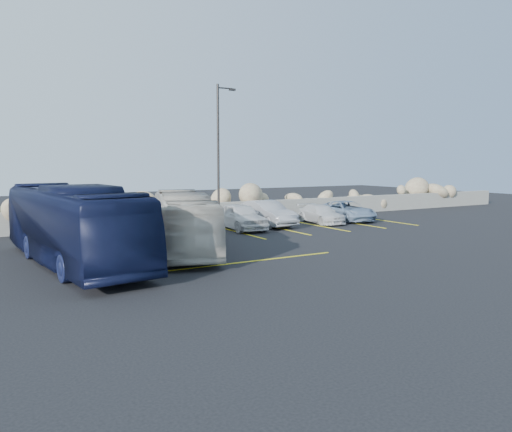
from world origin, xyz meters
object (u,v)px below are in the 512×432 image
tour_coach (73,225)px  car_b (266,213)px  vintage_bus (184,222)px  car_d (347,211)px  car_c (321,214)px  car_a (241,216)px  lamppost (219,152)px

tour_coach → car_b: bearing=20.1°
vintage_bus → car_d: 13.94m
car_b → car_d: car_b is taller
car_b → car_c: size_ratio=1.17×
tour_coach → car_d: 18.42m
car_b → car_a: bearing=-165.8°
tour_coach → car_d: (17.56, 5.48, -0.83)m
vintage_bus → car_a: vintage_bus is taller
lamppost → car_c: 7.41m
car_d → tour_coach: bearing=-157.1°
tour_coach → car_a: size_ratio=2.44×
lamppost → tour_coach: 11.47m
lamppost → car_c: bearing=-10.5°
car_a → car_c: car_a is taller
tour_coach → car_d: size_ratio=2.33×
lamppost → car_b: lamppost is taller
car_a → car_d: (7.83, 0.30, -0.11)m
car_d → car_a: bearing=-172.3°
car_a → car_b: size_ratio=0.96×
vintage_bus → tour_coach: (-4.54, -0.56, 0.22)m
car_d → lamppost: bearing=179.2°
tour_coach → car_a: (9.74, 5.18, -0.73)m
tour_coach → lamppost: bearing=29.3°
tour_coach → car_c: 16.26m
car_b → car_c: bearing=-10.4°
vintage_bus → car_a: (5.20, 4.63, -0.50)m
car_a → car_d: bearing=5.6°
lamppost → car_c: lamppost is taller
vintage_bus → lamppost: bearing=69.2°
lamppost → vintage_bus: 8.03m
lamppost → car_d: size_ratio=1.79×
lamppost → car_b: bearing=-13.5°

